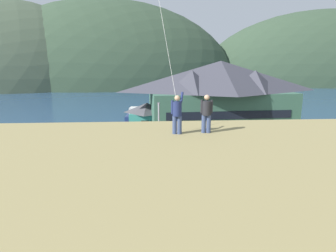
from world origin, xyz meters
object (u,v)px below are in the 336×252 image
at_px(wharf_dock, 155,116).
at_px(parked_car_corner_spot, 186,183).
at_px(parked_car_lone_by_shed, 159,157).
at_px(storage_shed_near_lot, 41,149).
at_px(person_companion, 206,113).
at_px(storage_shed_waterside, 147,116).
at_px(parking_light_pole, 159,126).
at_px(parked_car_back_row_right, 280,157).
at_px(person_kite_flyer, 177,113).
at_px(moored_boat_wharfside, 135,114).
at_px(harbor_lodge, 220,94).
at_px(parked_car_mid_row_near, 219,161).
at_px(parked_car_front_row_silver, 79,185).

distance_m(wharf_dock, parked_car_corner_spot, 33.35).
bearing_deg(parked_car_lone_by_shed, storage_shed_near_lot, -175.83).
bearing_deg(parked_car_lone_by_shed, person_companion, -83.40).
relative_size(storage_shed_near_lot, storage_shed_waterside, 1.35).
bearing_deg(parking_light_pole, parked_car_lone_by_shed, -92.39).
xyz_separation_m(wharf_dock, parked_car_lone_by_shed, (-0.20, -26.84, 0.71)).
relative_size(parked_car_back_row_right, parking_light_pole, 0.72).
relative_size(person_kite_flyer, person_companion, 1.07).
bearing_deg(moored_boat_wharfside, harbor_lodge, -40.38).
distance_m(parked_car_mid_row_near, person_kite_flyer, 16.11).
bearing_deg(parked_car_corner_spot, harbor_lodge, 69.92).
xyz_separation_m(wharf_dock, parking_light_pole, (-0.08, -23.84, 3.28)).
relative_size(parked_car_front_row_silver, parked_car_corner_spot, 0.99).
bearing_deg(parking_light_pole, storage_shed_near_lot, -161.18).
relative_size(storage_shed_near_lot, parked_car_lone_by_shed, 1.84).
relative_size(harbor_lodge, parked_car_back_row_right, 5.22).
xyz_separation_m(harbor_lodge, person_kite_flyer, (-9.44, -29.93, 2.48)).
bearing_deg(person_kite_flyer, parked_car_back_row_right, 49.99).
bearing_deg(parked_car_front_row_silver, storage_shed_waterside, 77.24).
relative_size(parked_car_back_row_right, parked_car_lone_by_shed, 1.00).
bearing_deg(parked_car_front_row_silver, parked_car_lone_by_shed, 44.15).
height_order(storage_shed_waterside, person_kite_flyer, person_kite_flyer).
height_order(moored_boat_wharfside, parked_car_lone_by_shed, moored_boat_wharfside).
relative_size(harbor_lodge, person_kite_flyer, 12.14).
bearing_deg(harbor_lodge, parked_car_back_row_right, -81.75).
bearing_deg(person_companion, storage_shed_waterside, 95.32).
height_order(parked_car_back_row_right, parked_car_mid_row_near, same).
bearing_deg(person_kite_flyer, wharf_dock, 90.20).
relative_size(parked_car_lone_by_shed, parked_car_mid_row_near, 1.00).
relative_size(storage_shed_near_lot, parked_car_mid_row_near, 1.84).
xyz_separation_m(parked_car_mid_row_near, parking_light_pole, (-5.65, 4.37, 2.57)).
relative_size(moored_boat_wharfside, parked_car_corner_spot, 1.98).
bearing_deg(moored_boat_wharfside, person_kite_flyer, -84.65).
relative_size(storage_shed_waterside, parked_car_corner_spot, 1.36).
bearing_deg(storage_shed_near_lot, parked_car_back_row_right, 0.07).
bearing_deg(parked_car_front_row_silver, storage_shed_near_lot, 130.51).
relative_size(parked_car_lone_by_shed, person_companion, 2.48).
height_order(storage_shed_waterside, moored_boat_wharfside, storage_shed_waterside).
relative_size(parking_light_pole, person_companion, 3.46).
height_order(parked_car_mid_row_near, parking_light_pole, parking_light_pole).
height_order(parked_car_front_row_silver, parked_car_lone_by_shed, same).
xyz_separation_m(parked_car_front_row_silver, parked_car_mid_row_near, (12.19, 4.86, 0.00)).
bearing_deg(parked_car_front_row_silver, parked_car_mid_row_near, 21.74).
xyz_separation_m(wharf_dock, parked_car_back_row_right, (11.90, -27.62, 0.71)).
xyz_separation_m(parked_car_front_row_silver, person_companion, (8.10, -8.42, 7.07)).
bearing_deg(storage_shed_near_lot, harbor_lodge, 37.46).
relative_size(harbor_lodge, storage_shed_waterside, 3.82).
distance_m(moored_boat_wharfside, parking_light_pole, 23.93).
distance_m(wharf_dock, person_companion, 42.24).
distance_m(parked_car_front_row_silver, parked_car_lone_by_shed, 8.94).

